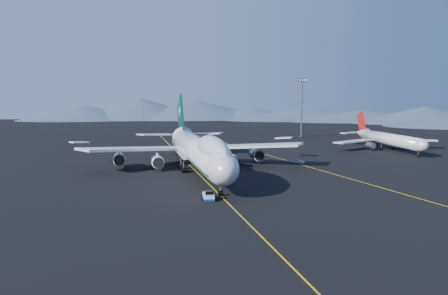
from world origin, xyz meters
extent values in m
plane|color=black|center=(0.00, 0.00, 0.00)|extent=(500.00, 500.00, 0.00)
cube|color=#DFB70D|center=(0.00, 0.00, 0.01)|extent=(0.25, 220.00, 0.01)
cube|color=#DFB70D|center=(30.00, 10.00, 0.01)|extent=(28.08, 198.09, 0.01)
cone|color=#405062|center=(-40.81, 231.43, 6.00)|extent=(100.00, 100.00, 12.00)
cone|color=#405062|center=(36.76, 232.11, 6.00)|extent=(100.00, 100.00, 12.00)
cone|color=#405062|center=(110.33, 207.49, 6.00)|extent=(100.00, 100.00, 12.00)
cone|color=#405062|center=(171.87, 160.27, 6.00)|extent=(100.00, 100.00, 12.00)
cylinder|color=silver|center=(0.00, 0.00, 5.60)|extent=(6.50, 56.00, 6.50)
ellipsoid|color=silver|center=(0.00, -28.00, 5.60)|extent=(6.50, 10.40, 6.50)
ellipsoid|color=silver|center=(0.00, -18.50, 8.10)|extent=(5.13, 25.16, 5.85)
cube|color=black|center=(0.00, -30.00, 6.80)|extent=(3.60, 1.61, 1.29)
cone|color=silver|center=(0.00, 33.00, 6.40)|extent=(6.50, 12.00, 6.50)
cube|color=#043C2E|center=(0.00, 1.00, 4.70)|extent=(6.24, 60.00, 1.10)
cube|color=silver|center=(0.00, 5.50, 4.50)|extent=(7.50, 13.00, 1.60)
cube|color=silver|center=(-14.50, 11.50, 5.20)|extent=(30.62, 23.28, 2.83)
cube|color=silver|center=(14.50, 11.50, 5.20)|extent=(30.62, 23.28, 2.83)
cylinder|color=slate|center=(-9.50, 7.50, 2.40)|extent=(2.90, 5.50, 2.90)
cylinder|color=slate|center=(-19.00, 14.00, 2.40)|extent=(2.90, 5.50, 2.90)
cylinder|color=slate|center=(9.50, 7.50, 2.40)|extent=(2.90, 5.50, 2.90)
cylinder|color=slate|center=(19.00, 14.00, 2.40)|extent=(2.90, 5.50, 2.90)
cube|color=#043C2E|center=(0.00, 32.00, 11.40)|extent=(0.55, 14.11, 15.94)
cube|color=silver|center=(-7.50, 34.50, 6.80)|extent=(12.39, 9.47, 0.98)
cube|color=silver|center=(7.50, 34.50, 6.80)|extent=(12.39, 9.47, 0.98)
cylinder|color=black|center=(0.00, -26.50, 0.55)|extent=(0.90, 1.10, 1.10)
cube|color=silver|center=(-3.00, -29.50, 0.69)|extent=(2.43, 4.24, 1.01)
cube|color=navy|center=(-3.00, -29.50, 0.32)|extent=(2.54, 4.43, 0.46)
cube|color=black|center=(-3.00, -29.50, 1.43)|extent=(1.62, 1.62, 0.83)
cylinder|color=silver|center=(71.10, 31.15, 3.85)|extent=(4.07, 34.24, 4.07)
ellipsoid|color=silver|center=(71.10, 14.03, 3.85)|extent=(4.07, 5.69, 4.07)
cone|color=silver|center=(71.10, 51.48, 4.28)|extent=(4.07, 7.49, 4.07)
cube|color=silver|center=(60.40, 36.50, 3.00)|extent=(17.97, 12.13, 0.37)
cube|color=silver|center=(81.80, 36.50, 3.00)|extent=(17.97, 12.13, 0.37)
cylinder|color=slate|center=(65.22, 33.83, 1.71)|extent=(2.03, 3.74, 2.03)
cylinder|color=slate|center=(76.99, 33.83, 1.71)|extent=(2.03, 3.74, 2.03)
cube|color=#AF1710|center=(71.10, 52.01, 8.35)|extent=(0.37, 7.29, 8.62)
imported|color=silver|center=(30.00, 10.76, 0.63)|extent=(4.36, 4.87, 1.26)
cylinder|color=black|center=(59.10, 82.88, 0.20)|extent=(2.34, 2.34, 0.39)
cylinder|color=slate|center=(59.10, 82.88, 12.20)|extent=(0.68, 0.68, 24.41)
cube|color=black|center=(59.10, 82.88, 24.70)|extent=(3.12, 0.78, 1.17)
camera|label=1|loc=(-19.97, -120.44, 20.81)|focal=40.00mm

